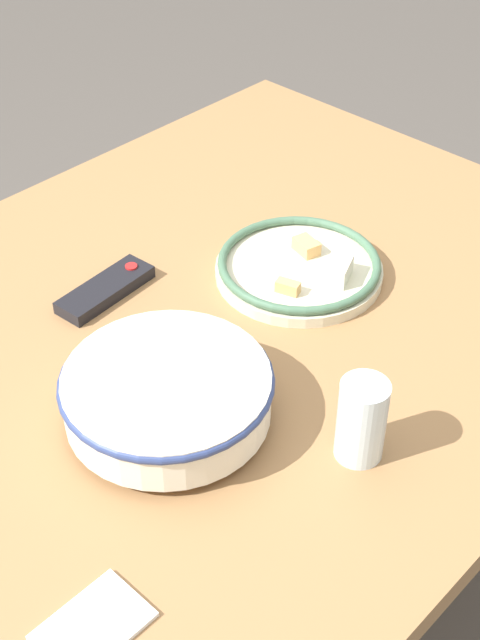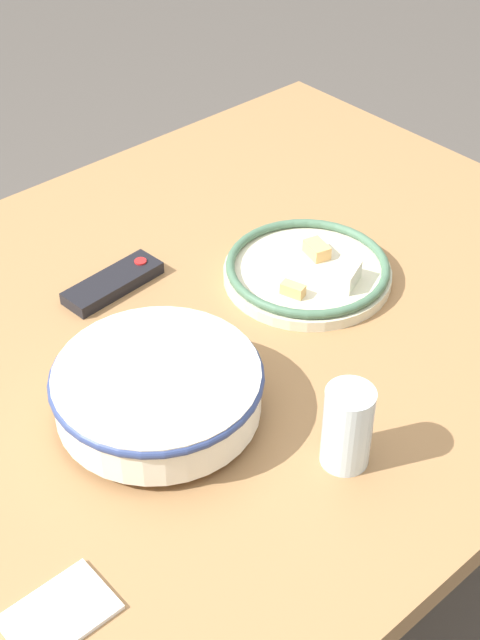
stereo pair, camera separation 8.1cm
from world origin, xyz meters
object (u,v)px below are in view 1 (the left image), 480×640
object	(u,v)px
food_plate	(300,267)
drinking_glass	(362,420)
tv_remote	(106,289)
noodle_bowl	(167,394)

from	to	relation	value
food_plate	drinking_glass	distance (m)	0.38
food_plate	drinking_glass	world-z (taller)	drinking_glass
tv_remote	drinking_glass	xyz separation A→B (m)	(0.01, -0.48, 0.05)
noodle_bowl	food_plate	bearing A→B (deg)	12.92
noodle_bowl	food_plate	world-z (taller)	noodle_bowl
drinking_glass	food_plate	bearing A→B (deg)	51.78
drinking_glass	tv_remote	bearing A→B (deg)	91.09
food_plate	tv_remote	bearing A→B (deg)	142.75
noodle_bowl	drinking_glass	bearing A→B (deg)	-59.77
tv_remote	drinking_glass	world-z (taller)	drinking_glass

